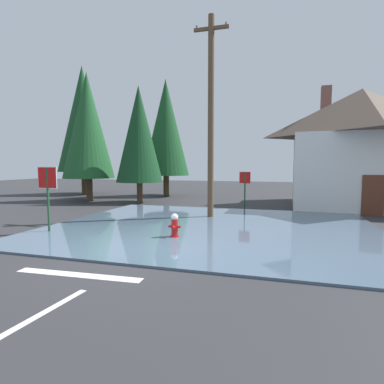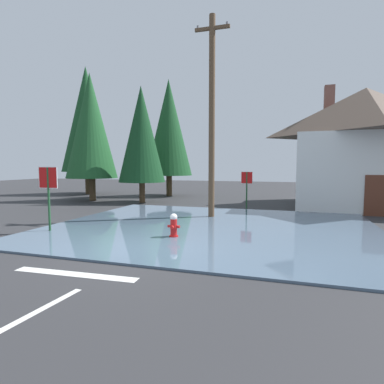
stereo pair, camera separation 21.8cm
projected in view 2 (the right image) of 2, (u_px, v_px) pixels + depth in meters
The scene contains 13 objects.
ground_plane at pixel (133, 249), 9.48m from camera, with size 80.00×80.00×0.10m, color #2D2D30.
flood_puddle at pixel (212, 227), 12.51m from camera, with size 12.55×10.54×0.07m, color #4C6075.
lane_stop_bar at pixel (75, 274), 7.17m from camera, with size 3.07×0.30×0.01m, color silver.
lane_center_stripe at pixel (25, 318), 5.12m from camera, with size 2.54×0.14×0.01m, color silver.
stop_sign_near at pixel (48, 185), 11.51m from camera, with size 0.79×0.08×2.42m.
fire_hydrant at pixel (174, 226), 10.65m from camera, with size 0.43×0.37×0.85m.
utility_pole at pixel (212, 115), 14.44m from camera, with size 1.60×0.28×9.19m.
stop_sign_far at pixel (247, 183), 17.85m from camera, with size 0.67×0.17×2.11m.
house at pixel (364, 146), 18.32m from camera, with size 8.08×7.64×7.44m.
pine_tree_tall_left at pixel (87, 120), 26.70m from camera, with size 4.29×4.29×10.73m.
pine_tree_mid_left at pixel (141, 134), 20.58m from camera, with size 3.04×3.04×7.61m.
pine_tree_short_left at pixel (91, 126), 21.79m from camera, with size 3.51×3.51×8.78m.
pine_tree_far_center at pixel (169, 128), 25.11m from camera, with size 3.69×3.69×9.23m.
Camera 2 is at (4.49, -8.33, 2.48)m, focal length 29.54 mm.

